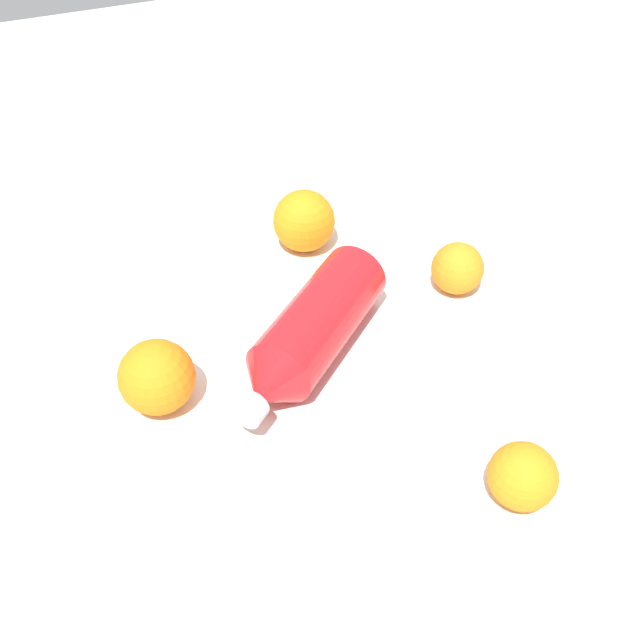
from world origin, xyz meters
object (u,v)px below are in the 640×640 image
Objects in this scene: orange_0 at (157,377)px; water_bottle at (310,333)px; orange_2 at (457,268)px; orange_1 at (523,476)px; orange_3 at (304,221)px.

water_bottle is at bearing -1.08° from orange_0.
orange_1 is at bearing -111.19° from orange_2.
orange_1 is (0.27, -0.25, -0.01)m from orange_0.
orange_2 is at bearing 68.81° from orange_1.
orange_0 reaches higher than water_bottle.
water_bottle reaches higher than orange_1.
water_bottle is 2.92× the size of orange_0.
water_bottle is 0.27m from orange_1.
orange_3 reaches higher than water_bottle.
water_bottle is at bearing -111.40° from orange_3.
water_bottle is 0.22m from orange_2.
orange_2 is at bearing -49.36° from orange_3.
orange_3 is (-0.03, 0.44, 0.01)m from orange_1.
orange_0 is at bearing -174.82° from orange_2.
orange_3 is at bearing -149.61° from water_bottle.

